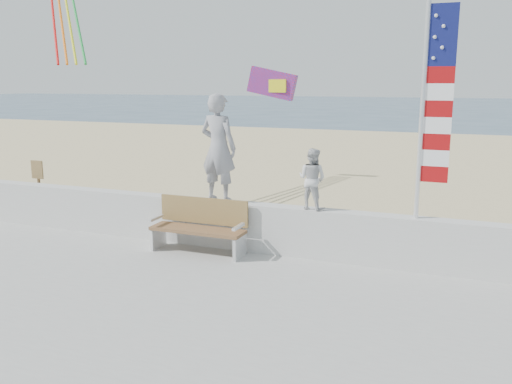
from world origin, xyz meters
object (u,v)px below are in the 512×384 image
(adult, at_px, (218,148))
(flag, at_px, (431,102))
(bench, at_px, (200,225))
(child, at_px, (312,179))

(adult, height_order, flag, flag)
(bench, distance_m, flag, 4.60)
(child, bearing_deg, flag, -166.02)
(bench, bearing_deg, child, 12.66)
(adult, relative_size, bench, 1.13)
(child, distance_m, flag, 2.37)
(adult, bearing_deg, flag, -171.42)
(flag, bearing_deg, bench, -173.45)
(child, bearing_deg, bench, 26.65)
(adult, distance_m, child, 1.89)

